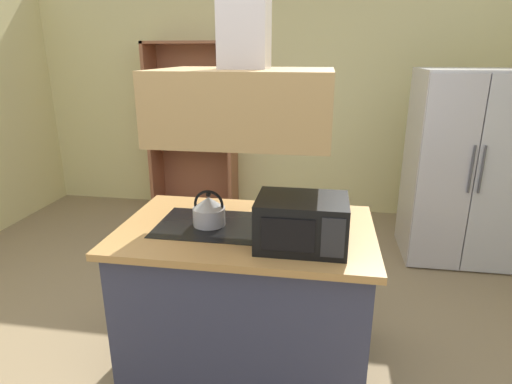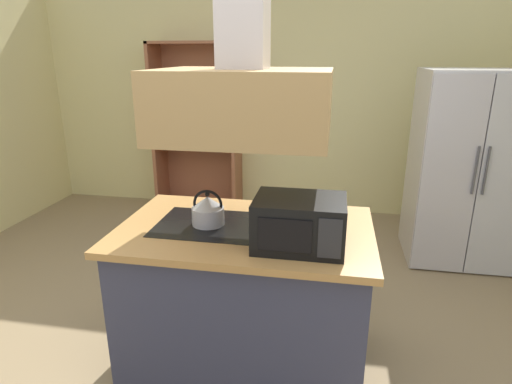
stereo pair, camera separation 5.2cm
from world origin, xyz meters
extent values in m
plane|color=#8B7453|center=(0.00, 0.00, 0.00)|extent=(7.80, 7.80, 0.00)
cube|color=beige|center=(0.00, 3.00, 1.35)|extent=(6.00, 0.12, 2.70)
cube|color=#35374D|center=(0.09, 0.14, 0.43)|extent=(1.38, 0.86, 0.86)
cube|color=#B48245|center=(0.09, 0.14, 0.88)|extent=(1.46, 0.94, 0.04)
cube|color=black|center=(-0.13, 0.14, 0.90)|extent=(0.60, 0.48, 0.00)
cube|color=#AD864F|center=(0.09, 0.14, 1.60)|extent=(0.90, 0.70, 0.36)
cube|color=beige|center=(1.74, 1.91, 0.86)|extent=(0.90, 0.72, 1.73)
cube|color=#BAB7BE|center=(1.52, 1.54, 0.86)|extent=(0.44, 0.03, 1.69)
cube|color=#BBBCC3|center=(1.97, 1.54, 0.86)|extent=(0.44, 0.03, 1.69)
cylinder|color=#4C4C51|center=(1.70, 1.51, 0.95)|extent=(0.02, 0.02, 0.40)
cylinder|color=#4C4C51|center=(1.78, 1.51, 0.95)|extent=(0.02, 0.02, 0.40)
cube|color=#95573A|center=(-1.52, 2.74, 0.99)|extent=(0.04, 0.40, 1.98)
cube|color=#95573A|center=(-0.56, 2.74, 0.99)|extent=(0.04, 0.40, 1.98)
cube|color=#95573A|center=(-1.04, 2.74, 1.96)|extent=(1.01, 0.40, 0.03)
cube|color=#95573A|center=(-1.04, 2.74, 0.04)|extent=(1.01, 0.40, 0.08)
cube|color=#95573A|center=(-1.04, 2.93, 0.99)|extent=(1.01, 0.02, 1.98)
cube|color=#95573A|center=(-1.04, 2.74, 0.79)|extent=(0.93, 0.36, 0.02)
cube|color=#95573A|center=(-1.04, 2.74, 1.29)|extent=(0.93, 0.36, 0.02)
cylinder|color=white|center=(-1.22, 2.69, 0.83)|extent=(0.18, 0.18, 0.05)
cylinder|color=white|center=(-1.22, 2.69, 0.87)|extent=(0.17, 0.17, 0.05)
cylinder|color=silver|center=(-0.92, 2.70, 1.36)|extent=(0.01, 0.01, 0.12)
cone|color=silver|center=(-0.92, 2.70, 1.46)|extent=(0.07, 0.07, 0.08)
cylinder|color=silver|center=(-0.76, 2.70, 1.36)|extent=(0.01, 0.01, 0.12)
cone|color=silver|center=(-0.76, 2.70, 1.46)|extent=(0.07, 0.07, 0.08)
cylinder|color=#B9B5B9|center=(-0.13, 0.14, 0.95)|extent=(0.19, 0.19, 0.10)
cone|color=silver|center=(-0.13, 0.14, 1.04)|extent=(0.18, 0.18, 0.07)
sphere|color=black|center=(-0.13, 0.14, 1.09)|extent=(0.03, 0.03, 0.03)
torus|color=black|center=(-0.13, 0.14, 1.03)|extent=(0.18, 0.02, 0.18)
cube|color=white|center=(0.42, 0.37, 0.91)|extent=(0.37, 0.28, 0.02)
cube|color=black|center=(0.41, -0.06, 1.03)|extent=(0.46, 0.34, 0.26)
cube|color=black|center=(0.36, -0.23, 1.03)|extent=(0.26, 0.01, 0.17)
cube|color=#262628|center=(0.57, -0.23, 1.03)|extent=(0.11, 0.01, 0.20)
camera|label=1|loc=(0.51, -2.09, 1.86)|focal=29.86mm
camera|label=2|loc=(0.56, -2.08, 1.86)|focal=29.86mm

